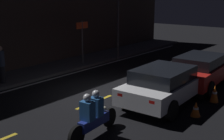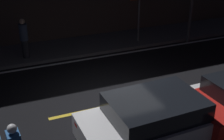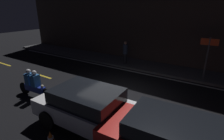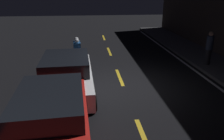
# 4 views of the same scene
# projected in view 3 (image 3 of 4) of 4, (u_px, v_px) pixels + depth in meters

# --- Properties ---
(ground_plane) EXTENTS (56.00, 56.00, 0.00)m
(ground_plane) POSITION_uv_depth(u_px,v_px,m) (114.00, 98.00, 8.34)
(ground_plane) COLOR black
(raised_curb) EXTENTS (28.00, 2.32, 0.13)m
(raised_curb) POSITION_uv_depth(u_px,v_px,m) (152.00, 67.00, 12.45)
(raised_curb) COLOR #424244
(raised_curb) RESTS_ON ground
(building_front) EXTENTS (28.00, 0.30, 7.25)m
(building_front) POSITION_uv_depth(u_px,v_px,m) (163.00, 14.00, 12.29)
(building_front) COLOR #382D28
(building_front) RESTS_ON ground
(lane_dash_a) EXTENTS (2.00, 0.14, 0.01)m
(lane_dash_a) POSITION_uv_depth(u_px,v_px,m) (4.00, 64.00, 13.41)
(lane_dash_a) COLOR gold
(lane_dash_a) RESTS_ON ground
(lane_dash_b) EXTENTS (2.00, 0.14, 0.01)m
(lane_dash_b) POSITION_uv_depth(u_px,v_px,m) (41.00, 75.00, 11.13)
(lane_dash_b) COLOR gold
(lane_dash_b) RESTS_ON ground
(lane_dash_c) EXTENTS (2.00, 0.14, 0.01)m
(lane_dash_c) POSITION_uv_depth(u_px,v_px,m) (97.00, 93.00, 8.84)
(lane_dash_c) COLOR gold
(lane_dash_c) RESTS_ON ground
(lane_dash_d) EXTENTS (2.00, 0.14, 0.01)m
(lane_dash_d) POSITION_uv_depth(u_px,v_px,m) (192.00, 122.00, 6.56)
(lane_dash_d) COLOR gold
(lane_dash_d) RESTS_ON ground
(lane_solid_kerb) EXTENTS (25.20, 0.14, 0.01)m
(lane_solid_kerb) POSITION_uv_depth(u_px,v_px,m) (145.00, 74.00, 11.35)
(lane_solid_kerb) COLOR silver
(lane_solid_kerb) RESTS_ON ground
(sedan_white) EXTENTS (4.24, 2.08, 1.43)m
(sedan_white) POSITION_uv_depth(u_px,v_px,m) (91.00, 107.00, 6.10)
(sedan_white) COLOR silver
(sedan_white) RESTS_ON ground
(motorcycle) EXTENTS (2.20, 0.41, 1.38)m
(motorcycle) POSITION_uv_depth(u_px,v_px,m) (34.00, 85.00, 8.24)
(motorcycle) COLOR black
(motorcycle) RESTS_ON ground
(traffic_cone_near) EXTENTS (0.44, 0.44, 0.54)m
(traffic_cone_near) POSITION_uv_depth(u_px,v_px,m) (51.00, 139.00, 5.36)
(traffic_cone_near) COLOR black
(traffic_cone_near) RESTS_ON ground
(pedestrian) EXTENTS (0.34, 0.34, 1.67)m
(pedestrian) POSITION_uv_depth(u_px,v_px,m) (125.00, 53.00, 12.69)
(pedestrian) COLOR black
(pedestrian) RESTS_ON raised_curb
(shop_sign) EXTENTS (0.90, 0.08, 2.40)m
(shop_sign) POSITION_uv_depth(u_px,v_px,m) (208.00, 50.00, 9.77)
(shop_sign) COLOR #4C4C51
(shop_sign) RESTS_ON raised_curb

